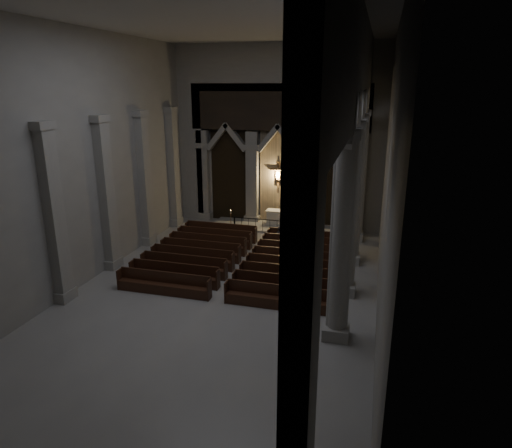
# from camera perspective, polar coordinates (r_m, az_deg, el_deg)

# --- Properties ---
(room) EXTENTS (24.00, 24.10, 12.00)m
(room) POSITION_cam_1_polar(r_m,az_deg,el_deg) (19.71, -4.58, 11.64)
(room) COLOR gray
(room) RESTS_ON ground
(sanctuary_wall) EXTENTS (14.00, 0.77, 12.00)m
(sanctuary_wall) POSITION_cam_1_polar(r_m,az_deg,el_deg) (30.86, 2.80, 11.81)
(sanctuary_wall) COLOR gray
(sanctuary_wall) RESTS_ON ground
(right_arcade) EXTENTS (1.00, 24.00, 12.00)m
(right_arcade) POSITION_cam_1_polar(r_m,az_deg,el_deg) (19.90, 12.20, 12.03)
(right_arcade) COLOR gray
(right_arcade) RESTS_ON ground
(left_pilasters) EXTENTS (0.60, 13.00, 8.03)m
(left_pilasters) POSITION_cam_1_polar(r_m,az_deg,el_deg) (26.31, -15.80, 4.28)
(left_pilasters) COLOR gray
(left_pilasters) RESTS_ON ground
(sanctuary_step) EXTENTS (8.50, 2.60, 0.15)m
(sanctuary_step) POSITION_cam_1_polar(r_m,az_deg,el_deg) (31.26, 2.26, -0.37)
(sanctuary_step) COLOR gray
(sanctuary_step) RESTS_ON ground
(altar) EXTENTS (2.02, 0.81, 1.02)m
(altar) POSITION_cam_1_polar(r_m,az_deg,el_deg) (31.36, 3.13, 0.81)
(altar) COLOR beige
(altar) RESTS_ON sanctuary_step
(altar_rail) EXTENTS (4.96, 0.09, 0.97)m
(altar_rail) POSITION_cam_1_polar(r_m,az_deg,el_deg) (29.94, 1.74, -0.01)
(altar_rail) COLOR black
(altar_rail) RESTS_ON ground
(candle_stand_left) EXTENTS (0.25, 0.25, 1.49)m
(candle_stand_left) POSITION_cam_1_polar(r_m,az_deg,el_deg) (30.50, -3.15, -0.18)
(candle_stand_left) COLOR #A26732
(candle_stand_left) RESTS_ON ground
(candle_stand_right) EXTENTS (0.24, 0.24, 1.42)m
(candle_stand_right) POSITION_cam_1_polar(r_m,az_deg,el_deg) (29.85, 7.03, -0.71)
(candle_stand_right) COLOR #A26732
(candle_stand_right) RESTS_ON ground
(pews) EXTENTS (10.05, 8.56, 1.04)m
(pews) POSITION_cam_1_polar(r_m,az_deg,el_deg) (24.55, -1.56, -4.71)
(pews) COLOR black
(pews) RESTS_ON ground
(worshipper) EXTENTS (0.51, 0.43, 1.18)m
(worshipper) POSITION_cam_1_polar(r_m,az_deg,el_deg) (27.69, 3.00, -1.59)
(worshipper) COLOR black
(worshipper) RESTS_ON ground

